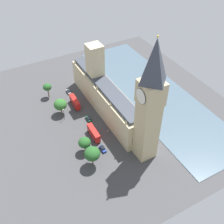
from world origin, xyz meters
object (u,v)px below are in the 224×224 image
at_px(double_decker_bus_under_trees, 75,102).
at_px(plane_tree_corner, 92,154).
at_px(clock_tower, 150,103).
at_px(street_lamp_slot_11, 64,112).
at_px(pedestrian_near_tower, 108,131).
at_px(car_dark_green_leading, 88,119).
at_px(car_blue_kerbside, 103,149).
at_px(street_lamp_slot_10, 90,153).
at_px(parliament_building, 104,94).
at_px(double_decker_bus_trailing, 94,133).
at_px(plane_tree_by_river_gate, 47,87).
at_px(car_silver_opposite_hall, 69,92).
at_px(plane_tree_midblock, 60,105).
at_px(plane_tree_far_end, 85,143).

bearing_deg(double_decker_bus_under_trees, plane_tree_corner, 79.70).
bearing_deg(clock_tower, plane_tree_corner, -13.53).
xyz_separation_m(plane_tree_corner, street_lamp_slot_11, (0.27, -33.75, -2.37)).
bearing_deg(street_lamp_slot_11, pedestrian_near_tower, 127.95).
relative_size(clock_tower, car_dark_green_leading, 12.79).
distance_m(car_blue_kerbside, plane_tree_corner, 11.18).
distance_m(double_decker_bus_under_trees, street_lamp_slot_11, 12.08).
height_order(car_blue_kerbside, street_lamp_slot_10, street_lamp_slot_10).
bearing_deg(street_lamp_slot_11, parliament_building, 175.48).
height_order(double_decker_bus_under_trees, double_decker_bus_trailing, same).
distance_m(car_blue_kerbside, street_lamp_slot_11, 29.74).
relative_size(parliament_building, plane_tree_by_river_gate, 7.24).
height_order(pedestrian_near_tower, street_lamp_slot_11, street_lamp_slot_11).
relative_size(car_dark_green_leading, plane_tree_corner, 0.45).
height_order(car_silver_opposite_hall, street_lamp_slot_10, street_lamp_slot_10).
distance_m(car_blue_kerbside, street_lamp_slot_10, 8.33).
height_order(clock_tower, double_decker_bus_trailing, clock_tower).
bearing_deg(plane_tree_midblock, plane_tree_corner, 90.06).
height_order(street_lamp_slot_10, street_lamp_slot_11, street_lamp_slot_11).
bearing_deg(plane_tree_far_end, car_dark_green_leading, -118.93).
distance_m(double_decker_bus_under_trees, car_blue_kerbside, 36.11).
height_order(pedestrian_near_tower, plane_tree_corner, plane_tree_corner).
height_order(car_silver_opposite_hall, double_decker_bus_trailing, double_decker_bus_trailing).
distance_m(car_silver_opposite_hall, street_lamp_slot_11, 23.16).
bearing_deg(pedestrian_near_tower, double_decker_bus_under_trees, 94.37).
relative_size(parliament_building, double_decker_bus_trailing, 6.02).
height_order(plane_tree_midblock, street_lamp_slot_10, plane_tree_midblock).
bearing_deg(plane_tree_by_river_gate, clock_tower, 111.62).
xyz_separation_m(parliament_building, street_lamp_slot_11, (22.52, -1.78, -4.73)).
bearing_deg(double_decker_bus_under_trees, double_decker_bus_trailing, 89.15).
relative_size(double_decker_bus_under_trees, plane_tree_midblock, 1.17).
height_order(plane_tree_corner, street_lamp_slot_10, plane_tree_corner).
bearing_deg(car_dark_green_leading, car_silver_opposite_hall, 88.69).
distance_m(double_decker_bus_under_trees, plane_tree_by_river_gate, 18.44).
bearing_deg(street_lamp_slot_11, plane_tree_corner, 90.46).
distance_m(car_dark_green_leading, plane_tree_far_end, 21.63).
bearing_deg(plane_tree_corner, car_dark_green_leading, -111.03).
xyz_separation_m(car_silver_opposite_hall, double_decker_bus_under_trees, (1.24, 12.72, 1.74)).
relative_size(double_decker_bus_trailing, plane_tree_corner, 1.04).
bearing_deg(double_decker_bus_trailing, pedestrian_near_tower, 175.54).
distance_m(plane_tree_midblock, plane_tree_by_river_gate, 17.43).
relative_size(double_decker_bus_trailing, plane_tree_by_river_gate, 1.20).
bearing_deg(plane_tree_midblock, plane_tree_far_end, 90.50).
bearing_deg(double_decker_bus_trailing, double_decker_bus_under_trees, -91.41).
bearing_deg(car_silver_opposite_hall, double_decker_bus_under_trees, -95.94).
height_order(clock_tower, street_lamp_slot_10, clock_tower).
bearing_deg(car_dark_green_leading, street_lamp_slot_11, 146.27).
bearing_deg(street_lamp_slot_10, plane_tree_far_end, -89.70).
xyz_separation_m(plane_tree_far_end, plane_tree_midblock, (0.26, -30.20, 0.43)).
distance_m(parliament_building, car_dark_green_leading, 15.38).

